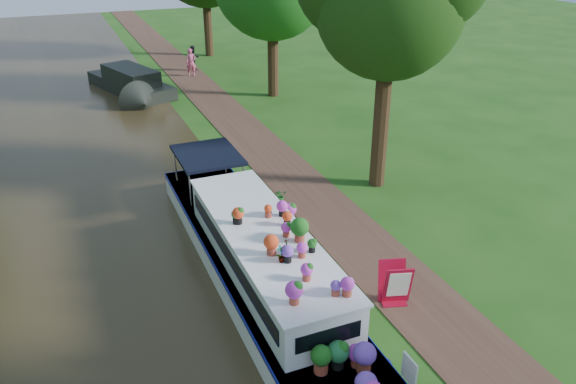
{
  "coord_description": "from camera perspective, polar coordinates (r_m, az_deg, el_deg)",
  "views": [
    {
      "loc": [
        -6.25,
        -12.7,
        8.62
      ],
      "look_at": [
        -0.44,
        1.15,
        1.3
      ],
      "focal_mm": 35.0,
      "sensor_mm": 36.0,
      "label": 1
    }
  ],
  "objects": [
    {
      "name": "ground",
      "position": [
        16.58,
        2.97,
        -5.4
      ],
      "size": [
        100.0,
        100.0,
        0.0
      ],
      "primitive_type": "plane",
      "color": "#1C4A12",
      "rests_on": "ground"
    },
    {
      "name": "second_boat",
      "position": [
        32.29,
        -15.63,
        10.6
      ],
      "size": [
        4.05,
        7.77,
        1.42
      ],
      "rotation": [
        0.0,
        0.0,
        0.32
      ],
      "color": "black",
      "rests_on": "canal_water"
    },
    {
      "name": "pedestrian_dark",
      "position": [
        36.51,
        -9.56,
        13.26
      ],
      "size": [
        0.9,
        0.79,
        1.55
      ],
      "primitive_type": "imported",
      "rotation": [
        0.0,
        0.0,
        0.31
      ],
      "color": "black",
      "rests_on": "towpath"
    },
    {
      "name": "sandwich_board",
      "position": [
        14.21,
        10.81,
        -9.27
      ],
      "size": [
        0.74,
        0.73,
        1.1
      ],
      "rotation": [
        0.0,
        0.0,
        -0.3
      ],
      "color": "#A80C27",
      "rests_on": "towpath"
    },
    {
      "name": "canal_water",
      "position": [
        15.35,
        -18.01,
        -9.62
      ],
      "size": [
        10.0,
        100.0,
        0.02
      ],
      "primitive_type": "cube",
      "color": "#2D2413",
      "rests_on": "ground"
    },
    {
      "name": "plant_boat",
      "position": [
        14.03,
        -2.29,
        -7.65
      ],
      "size": [
        2.29,
        13.52,
        2.28
      ],
      "color": "white",
      "rests_on": "canal_water"
    },
    {
      "name": "verge_plant",
      "position": [
        18.9,
        -0.8,
        -0.38
      ],
      "size": [
        0.42,
        0.37,
        0.46
      ],
      "primitive_type": "imported",
      "rotation": [
        0.0,
        0.0,
        -0.02
      ],
      "color": "#216E25",
      "rests_on": "ground"
    },
    {
      "name": "pedestrian_pink",
      "position": [
        35.19,
        -9.82,
        12.85
      ],
      "size": [
        0.64,
        0.45,
        1.65
      ],
      "primitive_type": "imported",
      "rotation": [
        0.0,
        0.0,
        -0.09
      ],
      "color": "#C2507B",
      "rests_on": "towpath"
    },
    {
      "name": "towpath",
      "position": [
        17.06,
        6.62,
        -4.52
      ],
      "size": [
        2.2,
        100.0,
        0.03
      ],
      "primitive_type": "cube",
      "color": "#432B1F",
      "rests_on": "ground"
    }
  ]
}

